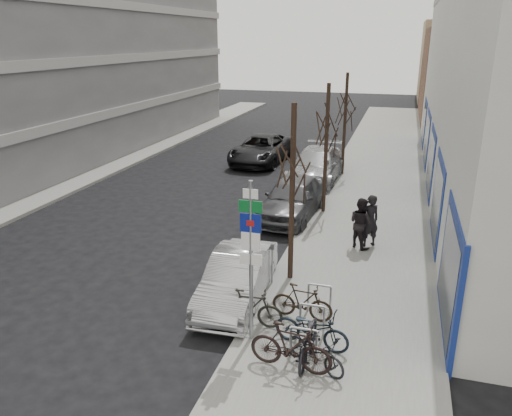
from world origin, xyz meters
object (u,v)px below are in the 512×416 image
Objects in this scene: highway_sign_pole at (251,253)px; parked_car_front at (237,278)px; pedestrian_near at (370,221)px; pedestrian_far at (361,223)px; bike_far_inner at (302,302)px; parked_car_back at (316,166)px; tree_near at (293,152)px; parked_car_mid at (293,198)px; bike_far_curb at (316,348)px; bike_mid_inner at (250,308)px; meter_mid at (307,204)px; bike_near_right at (291,347)px; bike_mid_curb at (312,325)px; meter_front at (272,259)px; bike_near_left at (309,337)px; lane_car at (261,149)px; bike_rack at (312,316)px; tree_far at (346,100)px; tree_mid at (327,118)px.

parked_car_front is (-1.00, 1.93, -1.74)m from highway_sign_pole.
pedestrian_far is at bearing 3.01° from pedestrian_near.
pedestrian_far is at bearing 72.65° from highway_sign_pole.
bike_far_inner is at bearing 43.13° from pedestrian_near.
parked_car_back is at bearing 12.54° from bike_far_inner.
tree_near is 4.65m from pedestrian_far.
bike_far_curb is at bearing -70.66° from parked_car_mid.
bike_mid_inner is at bearing 88.64° from bike_far_curb.
bike_far_inner is at bearing 50.57° from highway_sign_pole.
bike_far_curb is at bearing -77.89° from meter_mid.
bike_far_curb is (1.72, -0.69, -1.81)m from highway_sign_pole.
tree_near is at bearing -74.19° from parked_car_mid.
bike_far_curb is at bearing -70.06° from tree_near.
bike_far_inner is (-0.17, 2.17, -0.08)m from bike_near_right.
bike_mid_curb is at bearing 49.30° from pedestrian_near.
bike_near_left is (1.76, -3.43, -0.18)m from meter_front.
lane_car is (-4.90, 18.28, -1.64)m from highway_sign_pole.
tree_near is 5.95m from meter_mid.
lane_car is at bearing -91.41° from pedestrian_near.
bike_near_right is (1.45, -3.93, -0.18)m from meter_front.
bike_rack is 1.23× the size of pedestrian_far.
bike_near_left is at bearing -167.55° from bike_mid_curb.
meter_mid is 9.42m from bike_far_curb.
tree_far is 2.95× the size of bike_mid_curb.
meter_front is at bearing 117.83° from bike_near_left.
tree_far reaches higher than pedestrian_near.
tree_mid reaches higher than bike_rack.
bike_mid_curb is 1.13× the size of bike_far_inner.
pedestrian_near is at bearing -34.52° from meter_mid.
bike_far_curb is 0.32× the size of parked_car_mid.
highway_sign_pole is at bearing -90.69° from tree_far.
parked_car_back is at bearing -128.29° from tree_far.
lane_car is (-6.09, 19.20, 0.09)m from bike_near_right.
pedestrian_far is (1.84, -10.00, -3.03)m from tree_far.
bike_far_curb is 0.27× the size of parked_car_back.
bike_near_right is 16.06m from parked_car_back.
parked_car_back is 3.22× the size of pedestrian_far.
tree_far is 10.45m from pedestrian_near.
bike_rack is at bearing 47.87° from pedestrian_near.
bike_near_left is 1.04× the size of pedestrian_far.
bike_mid_inner is 2.26m from bike_far_curb.
tree_near and tree_far have the same top height.
tree_far is at bearing -16.56° from lane_car.
bike_far_inner is 5.66m from pedestrian_near.
tree_far reaches higher than bike_mid_curb.
bike_rack is 1.55m from bike_near_right.
highway_sign_pole reaches higher than bike_near_left.
parked_car_back is at bearing 99.89° from bike_near_left.
bike_far_curb is at bearing -155.98° from bike_far_inner.
parked_car_back reaches higher than bike_far_inner.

